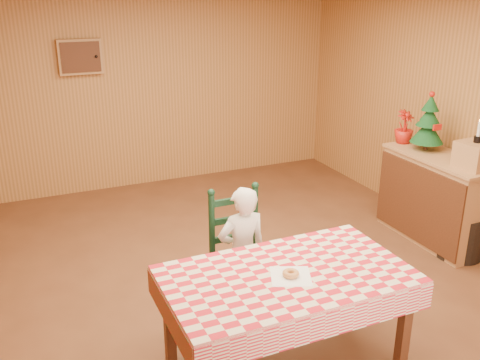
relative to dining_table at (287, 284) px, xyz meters
name	(u,v)px	position (x,y,z in m)	size (l,w,h in m)	color
ground	(249,285)	(0.24, 1.12, -0.69)	(6.00, 6.00, 0.00)	brown
cabin_walls	(224,75)	(0.24, 1.65, 1.14)	(5.10, 6.05, 2.65)	#B0793F
dining_table	(287,284)	(0.00, 0.00, 0.00)	(1.66, 0.96, 0.77)	#502815
ladder_chair	(239,257)	(0.00, 0.79, -0.18)	(0.44, 0.40, 1.08)	black
seated_child	(242,253)	(0.00, 0.73, -0.13)	(0.41, 0.27, 1.12)	silver
napkin	(291,276)	(0.00, -0.05, 0.08)	(0.26, 0.26, 0.00)	white
donut	(291,274)	(0.00, -0.05, 0.10)	(0.11, 0.11, 0.04)	#C48346
shelf_unit	(436,198)	(2.43, 1.18, -0.22)	(0.54, 1.24, 0.93)	tan
crate	(475,155)	(2.43, 0.78, 0.37)	(0.30, 0.30, 0.25)	tan
christmas_tree	(428,124)	(2.43, 1.43, 0.52)	(0.34, 0.34, 0.62)	#502815
flower_arrangement	(404,127)	(2.38, 1.73, 0.42)	(0.20, 0.20, 0.36)	#B31A10
candle_set	(478,136)	(2.43, 0.78, 0.56)	(0.07, 0.07, 0.22)	black
storage_bin	(460,235)	(2.40, 0.78, -0.46)	(0.45, 0.45, 0.45)	black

